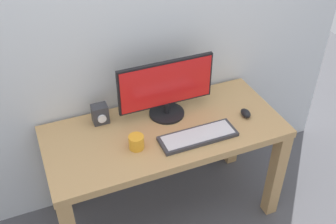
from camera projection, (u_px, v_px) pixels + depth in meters
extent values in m
plane|color=#4C4C51|center=(165.00, 209.00, 2.81)|extent=(6.00, 6.00, 0.00)
cube|color=tan|center=(165.00, 132.00, 2.39)|extent=(1.42, 0.64, 0.05)
cube|color=tan|center=(276.00, 175.00, 2.61)|extent=(0.08, 0.08, 0.68)
cube|color=tan|center=(55.00, 175.00, 2.61)|extent=(0.08, 0.08, 0.68)
cube|color=tan|center=(234.00, 126.00, 3.01)|extent=(0.08, 0.08, 0.68)
cylinder|color=black|center=(167.00, 113.00, 2.49)|extent=(0.22, 0.22, 0.02)
cylinder|color=black|center=(167.00, 108.00, 2.46)|extent=(0.04, 0.04, 0.07)
cube|color=black|center=(166.00, 84.00, 2.37)|extent=(0.59, 0.02, 0.30)
cube|color=red|center=(167.00, 85.00, 2.36)|extent=(0.57, 0.01, 0.27)
cube|color=#333338|center=(198.00, 136.00, 2.31)|extent=(0.45, 0.15, 0.02)
cube|color=silver|center=(198.00, 135.00, 2.30)|extent=(0.42, 0.13, 0.00)
ellipsoid|color=black|center=(246.00, 113.00, 2.46)|extent=(0.06, 0.09, 0.04)
cube|color=#333338|center=(100.00, 114.00, 2.40)|extent=(0.09, 0.08, 0.12)
cylinder|color=silver|center=(102.00, 119.00, 2.37)|extent=(0.05, 0.01, 0.05)
cylinder|color=orange|center=(136.00, 142.00, 2.22)|extent=(0.09, 0.09, 0.08)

